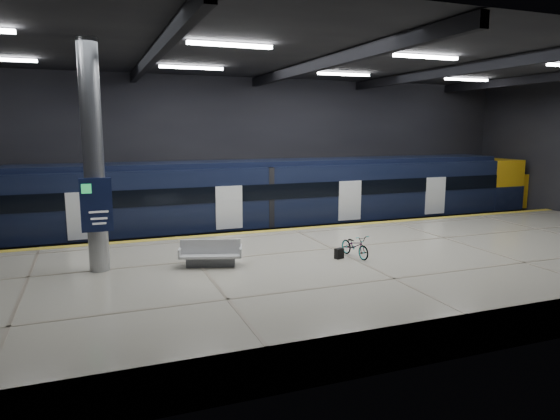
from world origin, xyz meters
TOP-DOWN VIEW (x-y plane):
  - ground at (0.00, 0.00)m, footprint 30.00×30.00m
  - room_shell at (-0.00, 0.00)m, footprint 30.10×16.10m
  - platform at (0.00, -2.50)m, footprint 30.00×11.00m
  - safety_strip at (0.00, 2.75)m, footprint 30.00×0.40m
  - rails at (0.00, 5.50)m, footprint 30.00×1.52m
  - train at (2.30, 5.50)m, footprint 29.40×2.84m
  - bench at (-4.69, -1.75)m, footprint 2.11×1.36m
  - bicycle at (0.16, -2.39)m, footprint 0.70×1.54m
  - pannier_bag at (-0.44, -2.39)m, footprint 0.34×0.26m
  - info_column at (-8.00, -1.03)m, footprint 0.90×0.78m

SIDE VIEW (x-z plane):
  - ground at x=0.00m, z-range 0.00..0.00m
  - rails at x=0.00m, z-range 0.00..0.16m
  - platform at x=0.00m, z-range 0.00..1.10m
  - safety_strip at x=0.00m, z-range 1.10..1.11m
  - pannier_bag at x=-0.44m, z-range 1.10..1.45m
  - bench at x=-4.69m, z-range 0.97..1.84m
  - bicycle at x=0.16m, z-range 1.10..1.88m
  - train at x=2.30m, z-range 0.16..3.95m
  - info_column at x=-8.00m, z-range 1.01..7.91m
  - room_shell at x=0.00m, z-range 1.69..9.74m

